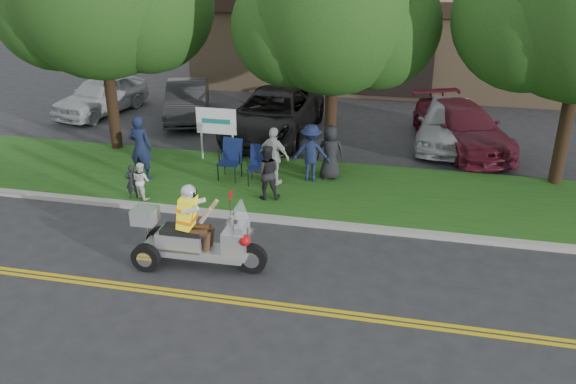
% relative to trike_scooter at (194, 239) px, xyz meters
% --- Properties ---
extents(ground, '(120.00, 120.00, 0.00)m').
position_rel_trike_scooter_xyz_m(ground, '(1.42, -0.60, -0.67)').
color(ground, '#28282B').
rests_on(ground, ground).
extents(centerline_near, '(60.00, 0.10, 0.01)m').
position_rel_trike_scooter_xyz_m(centerline_near, '(1.42, -1.18, -0.67)').
color(centerline_near, gold).
rests_on(centerline_near, ground).
extents(centerline_far, '(60.00, 0.10, 0.01)m').
position_rel_trike_scooter_xyz_m(centerline_far, '(1.42, -1.02, -0.67)').
color(centerline_far, gold).
rests_on(centerline_far, ground).
extents(curb, '(60.00, 0.25, 0.12)m').
position_rel_trike_scooter_xyz_m(curb, '(1.42, 2.45, -0.61)').
color(curb, '#A8A89E').
rests_on(curb, ground).
extents(grass_verge, '(60.00, 4.00, 0.10)m').
position_rel_trike_scooter_xyz_m(grass_verge, '(1.42, 4.60, -0.62)').
color(grass_verge, '#195215').
rests_on(grass_verge, ground).
extents(commercial_building, '(18.00, 8.20, 4.00)m').
position_rel_trike_scooter_xyz_m(commercial_building, '(3.42, 18.38, 1.34)').
color(commercial_building, '#9E7F5B').
rests_on(commercial_building, ground).
extents(tree_mid, '(5.88, 4.80, 7.05)m').
position_rel_trike_scooter_xyz_m(tree_mid, '(1.97, 6.64, 3.76)').
color(tree_mid, '#332114').
rests_on(tree_mid, ground).
extents(business_sign, '(1.25, 0.06, 1.75)m').
position_rel_trike_scooter_xyz_m(business_sign, '(-1.48, 6.00, 0.58)').
color(business_sign, silver).
rests_on(business_sign, ground).
extents(trike_scooter, '(2.93, 0.98, 1.93)m').
position_rel_trike_scooter_xyz_m(trike_scooter, '(0.00, 0.00, 0.00)').
color(trike_scooter, black).
rests_on(trike_scooter, ground).
extents(lawn_chair_a, '(0.59, 0.61, 1.08)m').
position_rel_trike_scooter_xyz_m(lawn_chair_a, '(0.24, 4.56, 0.04)').
color(lawn_chair_a, black).
rests_on(lawn_chair_a, grass_verge).
extents(lawn_chair_b, '(0.66, 0.68, 1.14)m').
position_rel_trike_scooter_xyz_m(lawn_chair_b, '(-0.64, 4.75, 0.08)').
color(lawn_chair_b, black).
rests_on(lawn_chair_b, grass_verge).
extents(spectator_adult_left, '(0.70, 0.48, 1.87)m').
position_rel_trike_scooter_xyz_m(spectator_adult_left, '(-3.11, 4.13, 0.37)').
color(spectator_adult_left, '#141D3A').
rests_on(spectator_adult_left, grass_verge).
extents(spectator_adult_mid, '(0.84, 0.72, 1.48)m').
position_rel_trike_scooter_xyz_m(spectator_adult_mid, '(0.70, 3.57, 0.17)').
color(spectator_adult_mid, black).
rests_on(spectator_adult_mid, grass_verge).
extents(spectator_adult_right, '(1.04, 0.70, 1.65)m').
position_rel_trike_scooter_xyz_m(spectator_adult_right, '(0.67, 4.56, 0.25)').
color(spectator_adult_right, beige).
rests_on(spectator_adult_right, grass_verge).
extents(spectator_chair_a, '(1.10, 0.68, 1.65)m').
position_rel_trike_scooter_xyz_m(spectator_chair_a, '(1.62, 5.05, 0.26)').
color(spectator_chair_a, '#171F40').
rests_on(spectator_chair_a, grass_verge).
extents(spectator_chair_b, '(0.87, 0.67, 1.58)m').
position_rel_trike_scooter_xyz_m(spectator_chair_b, '(2.13, 5.29, 0.22)').
color(spectator_chair_b, black).
rests_on(spectator_chair_b, grass_verge).
extents(child_left, '(0.41, 0.35, 0.94)m').
position_rel_trike_scooter_xyz_m(child_left, '(-2.78, 2.80, -0.10)').
color(child_left, black).
rests_on(child_left, grass_verge).
extents(child_right, '(0.61, 0.55, 1.01)m').
position_rel_trike_scooter_xyz_m(child_right, '(-2.54, 2.84, -0.06)').
color(child_right, white).
rests_on(child_right, grass_verge).
extents(parked_car_far_left, '(2.65, 4.48, 1.43)m').
position_rel_trike_scooter_xyz_m(parked_car_far_left, '(-7.58, 10.12, 0.04)').
color(parked_car_far_left, '#AFB2B6').
rests_on(parked_car_far_left, ground).
extents(parked_car_left, '(2.64, 4.44, 1.38)m').
position_rel_trike_scooter_xyz_m(parked_car_left, '(-4.08, 10.21, 0.02)').
color(parked_car_left, '#28282A').
rests_on(parked_car_left, ground).
extents(parked_car_mid, '(2.84, 5.76, 1.57)m').
position_rel_trike_scooter_xyz_m(parked_car_mid, '(-0.41, 8.85, 0.11)').
color(parked_car_mid, black).
rests_on(parked_car_mid, ground).
extents(parked_car_right, '(3.75, 5.31, 1.43)m').
position_rel_trike_scooter_xyz_m(parked_car_right, '(5.92, 9.04, 0.04)').
color(parked_car_right, '#561422').
rests_on(parked_car_right, ground).
extents(parked_car_far_right, '(2.13, 4.57, 1.51)m').
position_rel_trike_scooter_xyz_m(parked_car_far_right, '(5.42, 9.29, 0.08)').
color(parked_car_far_right, '#A4A6AB').
rests_on(parked_car_far_right, ground).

